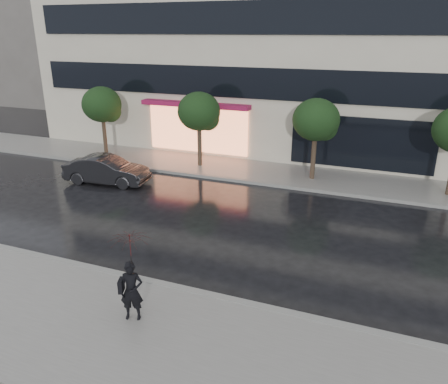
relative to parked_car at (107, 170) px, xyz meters
The scene contains 11 objects.
ground 8.55m from the parked_car, 44.77° to the right, with size 120.00×120.00×0.00m, color black.
sidewalk_near 11.07m from the parked_car, 56.82° to the right, with size 60.00×4.50×0.12m, color slate.
sidewalk_far 7.42m from the parked_car, 35.09° to the left, with size 60.00×3.50×0.12m, color slate.
curb_near 9.27m from the parked_car, 49.17° to the right, with size 60.00×0.25×0.14m, color gray.
curb_far 6.57m from the parked_car, 22.45° to the left, with size 60.00×0.25×0.14m, color gray.
bg_building_left 30.17m from the parked_car, 137.66° to the left, with size 14.00×10.00×12.00m, color #59544F.
tree_far_west 5.45m from the parked_car, 125.65° to the left, with size 2.20×2.20×3.99m.
tree_mid_west 5.57m from the parked_car, 52.35° to the left, with size 2.20×2.20×3.99m.
tree_mid_east 10.21m from the parked_car, 23.87° to the left, with size 2.20×2.20×3.99m.
parked_car is the anchor object (origin of this frame).
pedestrian_with_umbrella 11.19m from the parked_car, 50.80° to the right, with size 1.31×1.32×2.35m.
Camera 1 is at (6.46, -10.35, 6.92)m, focal length 35.00 mm.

